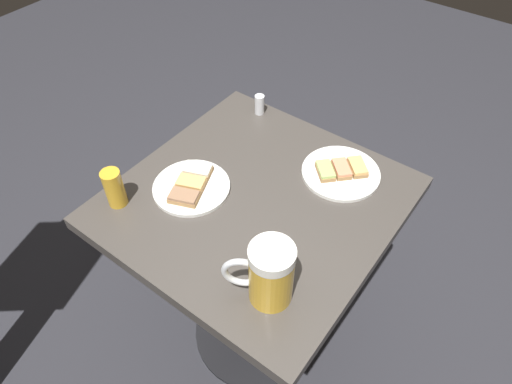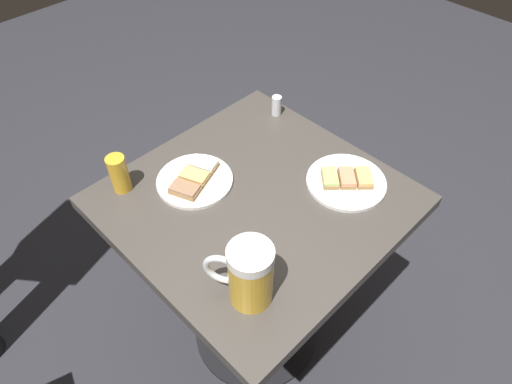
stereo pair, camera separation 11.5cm
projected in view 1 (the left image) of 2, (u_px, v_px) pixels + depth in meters
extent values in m
plane|color=#28282D|center=(256.00, 330.00, 1.69)|extent=(6.00, 6.00, 0.00)
cylinder|color=black|center=(256.00, 329.00, 1.68)|extent=(0.44, 0.44, 0.01)
cylinder|color=black|center=(256.00, 276.00, 1.43)|extent=(0.09, 0.09, 0.69)
cube|color=#423D38|center=(256.00, 202.00, 1.18)|extent=(0.67, 0.68, 0.04)
cylinder|color=white|center=(192.00, 187.00, 1.18)|extent=(0.20, 0.20, 0.01)
cube|color=#9E7547|center=(198.00, 171.00, 1.21)|extent=(0.09, 0.07, 0.01)
cube|color=white|center=(197.00, 168.00, 1.20)|extent=(0.08, 0.07, 0.01)
cube|color=#9E7547|center=(191.00, 184.00, 1.18)|extent=(0.09, 0.07, 0.01)
cube|color=#E5B266|center=(191.00, 181.00, 1.17)|extent=(0.08, 0.07, 0.01)
cube|color=#9E7547|center=(184.00, 198.00, 1.14)|extent=(0.09, 0.07, 0.01)
cube|color=#997051|center=(184.00, 195.00, 1.14)|extent=(0.08, 0.07, 0.01)
cylinder|color=white|center=(341.00, 173.00, 1.22)|extent=(0.21, 0.21, 0.01)
cube|color=#9E7547|center=(325.00, 172.00, 1.21)|extent=(0.08, 0.08, 0.01)
cube|color=#ADC66B|center=(326.00, 169.00, 1.20)|extent=(0.07, 0.07, 0.01)
cube|color=#9E7547|center=(341.00, 170.00, 1.21)|extent=(0.08, 0.08, 0.01)
cube|color=#EA8E66|center=(342.00, 167.00, 1.21)|extent=(0.07, 0.07, 0.01)
cube|color=#9E7547|center=(357.00, 168.00, 1.22)|extent=(0.08, 0.08, 0.01)
cube|color=#E5B266|center=(358.00, 165.00, 1.21)|extent=(0.07, 0.07, 0.01)
cylinder|color=gold|center=(271.00, 277.00, 0.93)|extent=(0.09, 0.09, 0.13)
cylinder|color=white|center=(272.00, 255.00, 0.87)|extent=(0.09, 0.09, 0.02)
torus|color=silver|center=(242.00, 273.00, 0.93)|extent=(0.08, 0.06, 0.09)
cylinder|color=gold|center=(114.00, 188.00, 1.12)|extent=(0.05, 0.05, 0.10)
cylinder|color=silver|center=(260.00, 105.00, 1.39)|extent=(0.03, 0.03, 0.06)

